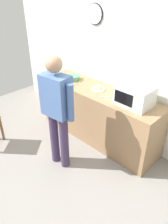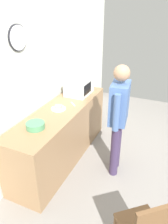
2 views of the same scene
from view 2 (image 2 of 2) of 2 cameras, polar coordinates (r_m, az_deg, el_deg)
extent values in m
plane|color=gray|center=(3.74, 12.97, -14.57)|extent=(6.00, 6.00, 0.00)
cube|color=silver|center=(3.61, -10.48, 8.19)|extent=(5.40, 0.10, 2.60)
cylinder|color=white|center=(2.96, -17.06, 18.23)|extent=(0.30, 0.03, 0.30)
cylinder|color=black|center=(2.96, -17.11, 18.23)|extent=(0.33, 0.02, 0.33)
cube|color=#93704C|center=(3.65, -5.87, -5.77)|extent=(2.29, 0.62, 0.94)
cube|color=silver|center=(3.92, -1.32, 6.86)|extent=(0.50, 0.38, 0.30)
cube|color=black|center=(3.80, 0.95, 6.17)|extent=(0.30, 0.01, 0.18)
cylinder|color=white|center=(3.42, -6.75, 0.88)|extent=(0.23, 0.23, 0.01)
cube|color=tan|center=(3.40, -6.78, 1.37)|extent=(0.14, 0.14, 0.05)
cylinder|color=#4C8E60|center=(2.94, -12.71, -3.48)|extent=(0.25, 0.25, 0.08)
cube|color=silver|center=(3.56, -2.91, 2.11)|extent=(0.13, 0.14, 0.01)
cube|color=silver|center=(4.07, -4.84, 5.35)|extent=(0.16, 0.09, 0.01)
cylinder|color=#3B2D4E|center=(3.49, 8.66, -8.06)|extent=(0.13, 0.13, 0.89)
cylinder|color=#3B2D4E|center=(3.33, 8.13, -9.97)|extent=(0.13, 0.13, 0.89)
cube|color=#47669E|center=(3.04, 9.32, 2.32)|extent=(0.43, 0.29, 0.58)
cylinder|color=#47669E|center=(3.28, 9.91, 3.60)|extent=(0.09, 0.09, 0.52)
cylinder|color=#47669E|center=(2.83, 8.56, -0.23)|extent=(0.09, 0.09, 0.52)
sphere|color=#A37A5B|center=(2.89, 9.96, 10.09)|extent=(0.22, 0.22, 0.22)
cylinder|color=brown|center=(2.81, 15.50, -26.24)|extent=(0.04, 0.04, 0.45)
camera|label=1|loc=(4.87, 38.21, 22.32)|focal=34.95mm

